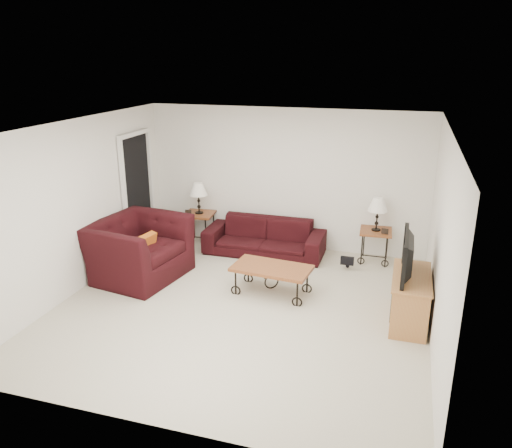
{
  "coord_description": "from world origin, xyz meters",
  "views": [
    {
      "loc": [
        2.01,
        -5.99,
        3.37
      ],
      "look_at": [
        0.0,
        0.7,
        1.0
      ],
      "focal_mm": 35.45,
      "sensor_mm": 36.0,
      "label": 1
    }
  ],
  "objects_px": {
    "side_table_left": "(200,228)",
    "television": "(413,256)",
    "coffee_table": "(272,280)",
    "side_table_right": "(375,246)",
    "sofa": "(264,237)",
    "lamp_left": "(199,198)",
    "tv_stand": "(410,299)",
    "armchair": "(138,249)",
    "lamp_right": "(377,214)",
    "backpack": "(348,256)"
  },
  "relations": [
    {
      "from": "coffee_table",
      "to": "armchair",
      "type": "relative_size",
      "value": 0.79
    },
    {
      "from": "sofa",
      "to": "coffee_table",
      "type": "xyz_separation_m",
      "value": [
        0.53,
        -1.48,
        -0.09
      ]
    },
    {
      "from": "side_table_right",
      "to": "backpack",
      "type": "bearing_deg",
      "value": -133.9
    },
    {
      "from": "side_table_right",
      "to": "tv_stand",
      "type": "relative_size",
      "value": 0.52
    },
    {
      "from": "lamp_left",
      "to": "television",
      "type": "relative_size",
      "value": 0.59
    },
    {
      "from": "tv_stand",
      "to": "armchair",
      "type": "bearing_deg",
      "value": 176.52
    },
    {
      "from": "side_table_left",
      "to": "sofa",
      "type": "bearing_deg",
      "value": -7.89
    },
    {
      "from": "lamp_left",
      "to": "coffee_table",
      "type": "bearing_deg",
      "value": -42.22
    },
    {
      "from": "side_table_left",
      "to": "side_table_right",
      "type": "xyz_separation_m",
      "value": [
        3.19,
        -0.0,
        -0.0
      ]
    },
    {
      "from": "sofa",
      "to": "lamp_right",
      "type": "xyz_separation_m",
      "value": [
        1.89,
        0.18,
        0.54
      ]
    },
    {
      "from": "lamp_left",
      "to": "armchair",
      "type": "xyz_separation_m",
      "value": [
        -0.33,
        -1.68,
        -0.4
      ]
    },
    {
      "from": "lamp_left",
      "to": "television",
      "type": "height_order",
      "value": "television"
    },
    {
      "from": "side_table_left",
      "to": "backpack",
      "type": "xyz_separation_m",
      "value": [
        2.8,
        -0.41,
        -0.07
      ]
    },
    {
      "from": "lamp_left",
      "to": "backpack",
      "type": "xyz_separation_m",
      "value": [
        2.8,
        -0.41,
        -0.65
      ]
    },
    {
      "from": "tv_stand",
      "to": "television",
      "type": "distance_m",
      "value": 0.6
    },
    {
      "from": "lamp_left",
      "to": "backpack",
      "type": "bearing_deg",
      "value": -8.28
    },
    {
      "from": "side_table_left",
      "to": "armchair",
      "type": "relative_size",
      "value": 0.4
    },
    {
      "from": "coffee_table",
      "to": "television",
      "type": "height_order",
      "value": "television"
    },
    {
      "from": "side_table_left",
      "to": "coffee_table",
      "type": "height_order",
      "value": "side_table_left"
    },
    {
      "from": "television",
      "to": "lamp_left",
      "type": "bearing_deg",
      "value": -117.2
    },
    {
      "from": "side_table_right",
      "to": "television",
      "type": "distance_m",
      "value": 2.11
    },
    {
      "from": "lamp_right",
      "to": "side_table_right",
      "type": "bearing_deg",
      "value": 0.0
    },
    {
      "from": "backpack",
      "to": "lamp_left",
      "type": "bearing_deg",
      "value": 163.6
    },
    {
      "from": "sofa",
      "to": "television",
      "type": "bearing_deg",
      "value": -35.48
    },
    {
      "from": "lamp_right",
      "to": "coffee_table",
      "type": "xyz_separation_m",
      "value": [
        -1.36,
        -1.66,
        -0.63
      ]
    },
    {
      "from": "lamp_left",
      "to": "armchair",
      "type": "bearing_deg",
      "value": -101.12
    },
    {
      "from": "coffee_table",
      "to": "backpack",
      "type": "distance_m",
      "value": 1.58
    },
    {
      "from": "coffee_table",
      "to": "television",
      "type": "relative_size",
      "value": 1.16
    },
    {
      "from": "side_table_left",
      "to": "television",
      "type": "height_order",
      "value": "television"
    },
    {
      "from": "side_table_left",
      "to": "side_table_right",
      "type": "height_order",
      "value": "side_table_left"
    },
    {
      "from": "lamp_left",
      "to": "side_table_right",
      "type": "bearing_deg",
      "value": -0.0
    },
    {
      "from": "sofa",
      "to": "armchair",
      "type": "relative_size",
      "value": 1.46
    },
    {
      "from": "armchair",
      "to": "tv_stand",
      "type": "height_order",
      "value": "armchair"
    },
    {
      "from": "sofa",
      "to": "tv_stand",
      "type": "xyz_separation_m",
      "value": [
        2.48,
        -1.75,
        0.02
      ]
    },
    {
      "from": "side_table_right",
      "to": "tv_stand",
      "type": "bearing_deg",
      "value": -73.08
    },
    {
      "from": "side_table_right",
      "to": "tv_stand",
      "type": "height_order",
      "value": "tv_stand"
    },
    {
      "from": "tv_stand",
      "to": "side_table_left",
      "type": "bearing_deg",
      "value": 152.92
    },
    {
      "from": "tv_stand",
      "to": "backpack",
      "type": "height_order",
      "value": "tv_stand"
    },
    {
      "from": "lamp_left",
      "to": "television",
      "type": "bearing_deg",
      "value": -27.2
    },
    {
      "from": "sofa",
      "to": "backpack",
      "type": "height_order",
      "value": "sofa"
    },
    {
      "from": "coffee_table",
      "to": "armchair",
      "type": "bearing_deg",
      "value": -179.53
    },
    {
      "from": "backpack",
      "to": "side_table_left",
      "type": "bearing_deg",
      "value": 163.6
    },
    {
      "from": "armchair",
      "to": "television",
      "type": "relative_size",
      "value": 1.47
    },
    {
      "from": "sofa",
      "to": "lamp_left",
      "type": "distance_m",
      "value": 1.42
    },
    {
      "from": "side_table_right",
      "to": "backpack",
      "type": "xyz_separation_m",
      "value": [
        -0.39,
        -0.41,
        -0.07
      ]
    },
    {
      "from": "side_table_right",
      "to": "armchair",
      "type": "xyz_separation_m",
      "value": [
        -3.52,
        -1.68,
        0.18
      ]
    },
    {
      "from": "lamp_right",
      "to": "armchair",
      "type": "height_order",
      "value": "lamp_right"
    },
    {
      "from": "side_table_left",
      "to": "backpack",
      "type": "relative_size",
      "value": 1.35
    },
    {
      "from": "side_table_right",
      "to": "backpack",
      "type": "distance_m",
      "value": 0.57
    },
    {
      "from": "lamp_left",
      "to": "coffee_table",
      "type": "xyz_separation_m",
      "value": [
        1.83,
        -1.66,
        -0.65
      ]
    }
  ]
}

